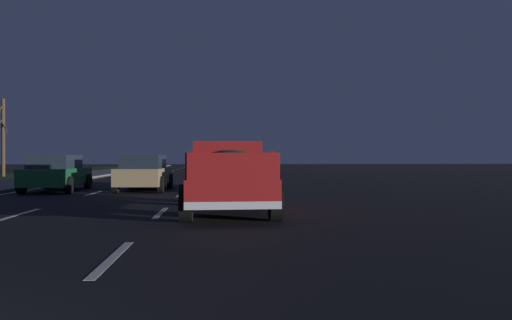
{
  "coord_description": "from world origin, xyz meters",
  "views": [
    {
      "loc": [
        -2.3,
        -3.26,
        1.43
      ],
      "look_at": [
        10.43,
        -4.29,
        1.36
      ],
      "focal_mm": 32.13,
      "sensor_mm": 36.0,
      "label": 1
    }
  ],
  "objects_px": {
    "sedan_green": "(57,173)",
    "bare_tree_far": "(3,136)",
    "pickup_truck": "(228,175)",
    "sedan_blue": "(225,172)",
    "sedan_tan": "(145,172)"
  },
  "relations": [
    {
      "from": "sedan_tan",
      "to": "sedan_blue",
      "type": "xyz_separation_m",
      "value": [
        0.02,
        -3.5,
        0.0
      ]
    },
    {
      "from": "bare_tree_far",
      "to": "pickup_truck",
      "type": "bearing_deg",
      "value": -145.36
    },
    {
      "from": "sedan_blue",
      "to": "sedan_green",
      "type": "distance_m",
      "value": 7.19
    },
    {
      "from": "pickup_truck",
      "to": "sedan_tan",
      "type": "xyz_separation_m",
      "value": [
        8.08,
        3.45,
        -0.2
      ]
    },
    {
      "from": "pickup_truck",
      "to": "sedan_tan",
      "type": "relative_size",
      "value": 1.23
    },
    {
      "from": "sedan_green",
      "to": "bare_tree_far",
      "type": "relative_size",
      "value": 0.75
    },
    {
      "from": "sedan_tan",
      "to": "sedan_green",
      "type": "xyz_separation_m",
      "value": [
        -0.0,
        3.69,
        0.0
      ]
    },
    {
      "from": "sedan_tan",
      "to": "bare_tree_far",
      "type": "height_order",
      "value": "bare_tree_far"
    },
    {
      "from": "sedan_green",
      "to": "sedan_tan",
      "type": "bearing_deg",
      "value": -89.94
    },
    {
      "from": "sedan_green",
      "to": "bare_tree_far",
      "type": "height_order",
      "value": "bare_tree_far"
    },
    {
      "from": "sedan_tan",
      "to": "bare_tree_far",
      "type": "bearing_deg",
      "value": 39.52
    },
    {
      "from": "sedan_tan",
      "to": "sedan_green",
      "type": "distance_m",
      "value": 3.69
    },
    {
      "from": "bare_tree_far",
      "to": "sedan_blue",
      "type": "bearing_deg",
      "value": -133.7
    },
    {
      "from": "sedan_tan",
      "to": "sedan_blue",
      "type": "height_order",
      "value": "same"
    },
    {
      "from": "pickup_truck",
      "to": "sedan_blue",
      "type": "relative_size",
      "value": 1.24
    }
  ]
}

